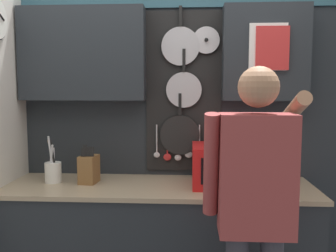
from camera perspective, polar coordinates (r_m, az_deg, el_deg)
base_cabinet_counter at (r=2.75m, az=-1.32°, el=-18.44°), size 2.11×0.64×0.93m
back_wall_unit at (r=2.80m, az=-1.13°, el=4.02°), size 2.68×0.23×2.49m
microwave at (r=2.60m, az=8.89°, el=-5.93°), size 0.46×0.40×0.27m
knife_block at (r=2.69m, az=-11.96°, el=-6.36°), size 0.13×0.16×0.27m
utensil_crock at (r=2.77m, az=-17.11°, el=-6.53°), size 0.11×0.11×0.33m
person at (r=2.03m, az=13.17°, el=-10.80°), size 0.54×0.65×1.70m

